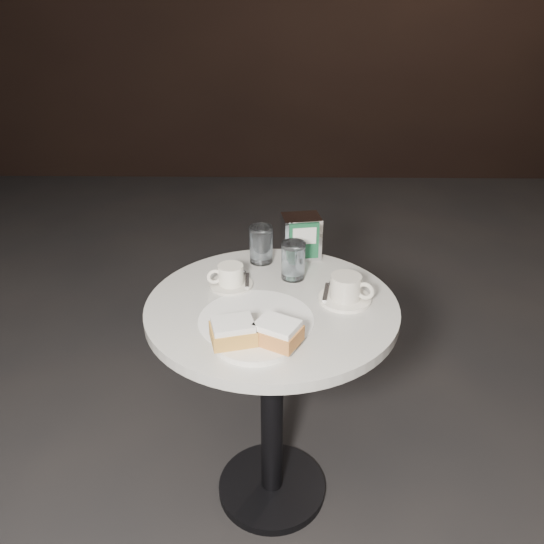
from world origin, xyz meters
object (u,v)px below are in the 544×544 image
at_px(cafe_table, 272,360).
at_px(beignet_plate, 255,335).
at_px(napkin_dispenser, 301,237).
at_px(coffee_cup_right, 346,290).
at_px(water_glass_left, 261,245).
at_px(water_glass_right, 293,261).
at_px(coffee_cup_left, 230,277).

bearing_deg(cafe_table, beignet_plate, -100.68).
height_order(cafe_table, beignet_plate, beignet_plate).
bearing_deg(beignet_plate, napkin_dispenser, 75.69).
relative_size(beignet_plate, napkin_dispenser, 1.69).
xyz_separation_m(cafe_table, napkin_dispenser, (0.09, 0.30, 0.27)).
distance_m(beignet_plate, coffee_cup_right, 0.32).
bearing_deg(cafe_table, water_glass_left, 98.48).
bearing_deg(beignet_plate, water_glass_right, 74.13).
height_order(coffee_cup_left, napkin_dispenser, napkin_dispenser).
bearing_deg(napkin_dispenser, beignet_plate, -113.87).
bearing_deg(cafe_table, napkin_dispenser, 73.34).
xyz_separation_m(cafe_table, beignet_plate, (-0.04, -0.20, 0.23)).
height_order(beignet_plate, napkin_dispenser, napkin_dispenser).
height_order(cafe_table, coffee_cup_right, coffee_cup_right).
relative_size(cafe_table, beignet_plate, 3.18).
relative_size(coffee_cup_left, water_glass_left, 1.34).
xyz_separation_m(cafe_table, water_glass_right, (0.06, 0.15, 0.25)).
bearing_deg(coffee_cup_left, coffee_cup_right, -30.92).
relative_size(coffee_cup_left, water_glass_right, 1.39).
bearing_deg(coffee_cup_left, napkin_dispenser, 26.39).
xyz_separation_m(cafe_table, water_glass_left, (-0.04, 0.26, 0.26)).
distance_m(coffee_cup_right, water_glass_right, 0.20).
xyz_separation_m(water_glass_right, napkin_dispenser, (0.03, 0.15, 0.01)).
bearing_deg(cafe_table, coffee_cup_right, 4.19).
bearing_deg(coffee_cup_right, coffee_cup_left, -168.99).
xyz_separation_m(beignet_plate, coffee_cup_left, (-0.09, 0.29, 0.00)).
bearing_deg(napkin_dispenser, coffee_cup_right, -77.11).
distance_m(beignet_plate, coffee_cup_left, 0.30).
xyz_separation_m(water_glass_left, water_glass_right, (0.10, -0.11, -0.00)).
relative_size(water_glass_left, napkin_dispenser, 0.86).
bearing_deg(beignet_plate, cafe_table, 79.32).
relative_size(cafe_table, coffee_cup_right, 3.83).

